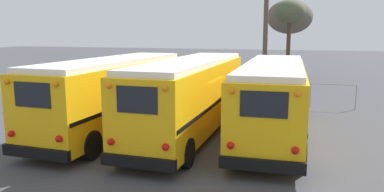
# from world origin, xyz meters

# --- Properties ---
(ground_plane) EXTENTS (160.00, 160.00, 0.00)m
(ground_plane) POSITION_xyz_m (0.00, 0.00, 0.00)
(ground_plane) COLOR #424247
(school_bus_0) EXTENTS (2.77, 10.13, 3.23)m
(school_bus_0) POSITION_xyz_m (-3.36, -0.37, 1.76)
(school_bus_0) COLOR #EAAA0F
(school_bus_0) RESTS_ON ground
(school_bus_1) EXTENTS (2.53, 10.90, 3.22)m
(school_bus_1) POSITION_xyz_m (0.00, 0.25, 1.75)
(school_bus_1) COLOR #EAAA0F
(school_bus_1) RESTS_ON ground
(school_bus_2) EXTENTS (2.97, 10.96, 3.11)m
(school_bus_2) POSITION_xyz_m (3.36, 1.06, 1.71)
(school_bus_2) COLOR #EAAA0F
(school_bus_2) RESTS_ON ground
(utility_pole) EXTENTS (1.80, 0.35, 9.01)m
(utility_pole) POSITION_xyz_m (1.46, 14.23, 4.61)
(utility_pole) COLOR brown
(utility_pole) RESTS_ON ground
(bare_tree_0) EXTENTS (2.52, 2.52, 6.96)m
(bare_tree_0) POSITION_xyz_m (3.00, 17.47, 5.85)
(bare_tree_0) COLOR #473323
(bare_tree_0) RESTS_ON ground
(bare_tree_1) EXTENTS (4.19, 4.19, 7.33)m
(bare_tree_1) POSITION_xyz_m (2.77, 21.82, 5.72)
(bare_tree_1) COLOR brown
(bare_tree_1) RESTS_ON ground
(fence_line) EXTENTS (14.79, 0.06, 1.42)m
(fence_line) POSITION_xyz_m (-0.00, 7.80, 0.98)
(fence_line) COLOR #939399
(fence_line) RESTS_ON ground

